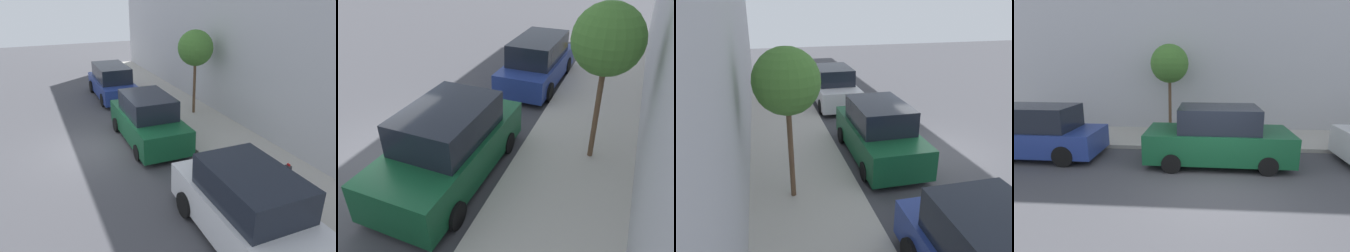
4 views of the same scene
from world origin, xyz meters
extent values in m
plane|color=#424247|center=(0.00, 0.00, 0.00)|extent=(60.00, 60.00, 0.00)
cube|color=#B2ADA3|center=(5.04, 0.00, 0.07)|extent=(3.09, 32.00, 0.15)
cube|color=#14512D|center=(2.22, -0.09, 0.70)|extent=(2.05, 4.83, 0.96)
cube|color=black|center=(2.22, -0.09, 1.58)|extent=(1.77, 2.63, 0.80)
cylinder|color=black|center=(1.29, 1.40, 0.31)|extent=(0.22, 0.61, 0.61)
cylinder|color=black|center=(3.15, 1.40, 0.31)|extent=(0.22, 0.61, 0.61)
cylinder|color=black|center=(1.29, -1.57, 0.31)|extent=(0.22, 0.61, 0.61)
cylinder|color=black|center=(3.15, -1.57, 0.31)|extent=(0.22, 0.61, 0.61)
cube|color=navy|center=(2.45, 6.57, 0.64)|extent=(1.99, 4.93, 0.84)
cube|color=black|center=(2.45, 6.57, 1.48)|extent=(1.73, 3.13, 0.84)
cylinder|color=black|center=(1.55, 8.09, 0.36)|extent=(0.22, 0.72, 0.72)
cylinder|color=black|center=(3.35, 8.09, 0.36)|extent=(0.22, 0.72, 0.72)
cylinder|color=black|center=(1.55, 5.05, 0.36)|extent=(0.22, 0.72, 0.72)
cylinder|color=black|center=(3.35, 5.05, 0.36)|extent=(0.22, 0.72, 0.72)
cylinder|color=brown|center=(5.40, 1.90, 1.52)|extent=(0.14, 0.14, 2.74)
sphere|color=#42752D|center=(5.40, 1.90, 3.35)|extent=(1.68, 1.68, 1.68)
cylinder|color=gold|center=(3.85, 9.91, 0.43)|extent=(0.20, 0.20, 0.55)
sphere|color=gold|center=(3.85, 9.91, 0.75)|extent=(0.18, 0.18, 0.18)
camera|label=1|loc=(-2.03, -11.86, 5.73)|focal=35.00mm
camera|label=2|loc=(5.99, -5.79, 5.43)|focal=35.00mm
camera|label=3|loc=(5.99, 9.78, 5.17)|focal=35.00mm
camera|label=4|loc=(-6.38, 0.53, 3.39)|focal=28.00mm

